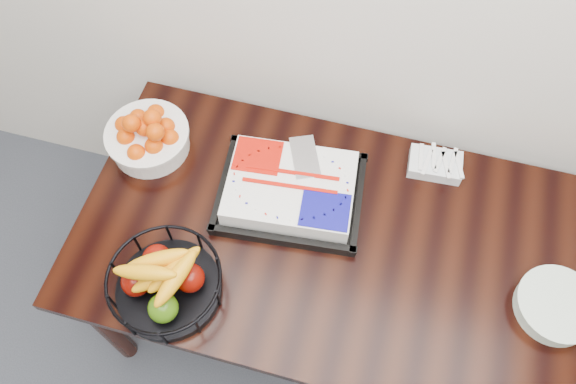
% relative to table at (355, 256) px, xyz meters
% --- Properties ---
extents(table, '(1.80, 0.90, 0.75)m').
position_rel_table_xyz_m(table, '(0.00, 0.00, 0.00)').
color(table, black).
rests_on(table, ground).
extents(cake_tray, '(0.50, 0.41, 0.10)m').
position_rel_table_xyz_m(cake_tray, '(-0.25, 0.11, 0.13)').
color(cake_tray, black).
rests_on(cake_tray, table).
extents(tangerine_bowl, '(0.29, 0.29, 0.18)m').
position_rel_table_xyz_m(tangerine_bowl, '(-0.77, 0.18, 0.16)').
color(tangerine_bowl, white).
rests_on(tangerine_bowl, table).
extents(fruit_basket, '(0.34, 0.34, 0.18)m').
position_rel_table_xyz_m(fruit_basket, '(-0.52, -0.30, 0.16)').
color(fruit_basket, black).
rests_on(fruit_basket, table).
extents(plate_stack, '(0.24, 0.24, 0.06)m').
position_rel_table_xyz_m(plate_stack, '(0.60, -0.05, 0.12)').
color(plate_stack, white).
rests_on(plate_stack, table).
extents(fork_bag, '(0.18, 0.13, 0.05)m').
position_rel_table_xyz_m(fork_bag, '(0.19, 0.35, 0.11)').
color(fork_bag, silver).
rests_on(fork_bag, table).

